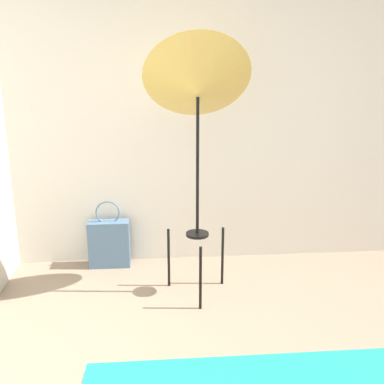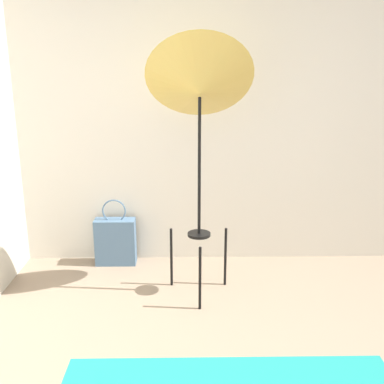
{
  "view_description": "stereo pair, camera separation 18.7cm",
  "coord_description": "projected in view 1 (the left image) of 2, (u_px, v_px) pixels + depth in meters",
  "views": [
    {
      "loc": [
        -0.48,
        -1.49,
        1.63
      ],
      "look_at": [
        -0.24,
        1.33,
        0.83
      ],
      "focal_mm": 42.0,
      "sensor_mm": 36.0,
      "label": 1
    },
    {
      "loc": [
        -0.29,
        -1.5,
        1.63
      ],
      "look_at": [
        -0.24,
        1.33,
        0.83
      ],
      "focal_mm": 42.0,
      "sensor_mm": 36.0,
      "label": 2
    }
  ],
  "objects": [
    {
      "name": "tote_bag",
      "position": [
        109.0,
        243.0,
        3.73
      ],
      "size": [
        0.34,
        0.14,
        0.57
      ],
      "color": "slate",
      "rests_on": "ground_plane"
    },
    {
      "name": "wall_back",
      "position": [
        213.0,
        107.0,
        3.64
      ],
      "size": [
        8.0,
        0.05,
        2.6
      ],
      "color": "beige",
      "rests_on": "ground_plane"
    },
    {
      "name": "photo_umbrella",
      "position": [
        198.0,
        87.0,
        2.94
      ],
      "size": [
        0.73,
        0.59,
        1.84
      ],
      "color": "black",
      "rests_on": "ground_plane"
    }
  ]
}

